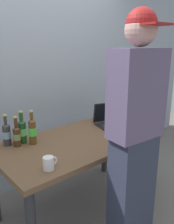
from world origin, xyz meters
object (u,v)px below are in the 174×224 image
(laptop, at_px, (111,120))
(beer_bottle_dark, at_px, (17,135))
(person_figure, at_px, (134,141))
(coffee_mug, at_px, (49,163))
(beer_bottle_amber, at_px, (22,131))
(beer_bottle_green, at_px, (7,134))
(beer_bottle_brown, at_px, (32,131))

(laptop, bearing_deg, beer_bottle_dark, 172.94)
(laptop, distance_m, person_figure, 0.97)
(coffee_mug, bearing_deg, beer_bottle_dark, 89.48)
(laptop, height_order, beer_bottle_amber, beer_bottle_amber)
(laptop, relative_size, beer_bottle_dark, 1.54)
(person_figure, height_order, coffee_mug, person_figure)
(beer_bottle_green, distance_m, coffee_mug, 0.61)
(person_figure, bearing_deg, beer_bottle_dark, 118.40)
(person_figure, bearing_deg, beer_bottle_green, 119.30)
(beer_bottle_amber, bearing_deg, person_figure, -66.23)
(laptop, bearing_deg, beer_bottle_brown, 174.76)
(beer_bottle_green, bearing_deg, beer_bottle_amber, -14.22)
(laptop, xyz_separation_m, coffee_mug, (-1.06, -0.39, -0.00))
(beer_bottle_green, xyz_separation_m, beer_bottle_dark, (0.06, -0.07, -0.01))
(laptop, height_order, beer_bottle_brown, beer_bottle_brown)
(laptop, relative_size, beer_bottle_amber, 1.41)
(beer_bottle_amber, height_order, coffee_mug, beer_bottle_amber)
(beer_bottle_brown, bearing_deg, beer_bottle_amber, 122.82)
(beer_bottle_brown, height_order, beer_bottle_green, beer_bottle_brown)
(beer_bottle_brown, height_order, person_figure, person_figure)
(beer_bottle_dark, height_order, coffee_mug, beer_bottle_dark)
(beer_bottle_dark, bearing_deg, laptop, -7.06)
(beer_bottle_amber, relative_size, person_figure, 0.16)
(beer_bottle_dark, distance_m, coffee_mug, 0.53)
(beer_bottle_green, xyz_separation_m, beer_bottle_amber, (0.13, -0.03, 0.01))
(beer_bottle_green, relative_size, coffee_mug, 2.50)
(beer_bottle_dark, xyz_separation_m, person_figure, (0.48, -0.89, 0.10))
(coffee_mug, bearing_deg, laptop, 20.36)
(beer_bottle_green, bearing_deg, beer_bottle_brown, -32.71)
(beer_bottle_brown, relative_size, beer_bottle_amber, 1.04)
(beer_bottle_brown, xyz_separation_m, beer_bottle_dark, (-0.13, 0.05, -0.02))
(beer_bottle_brown, distance_m, beer_bottle_amber, 0.10)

